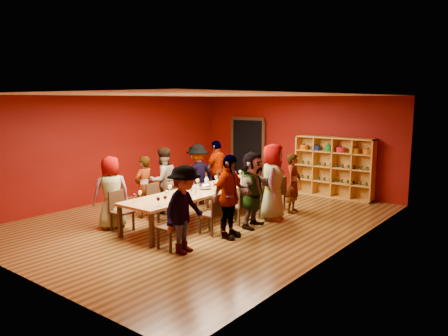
# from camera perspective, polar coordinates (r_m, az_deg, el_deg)

# --- Properties ---
(room_shell) EXTENTS (7.10, 9.10, 3.04)m
(room_shell) POSITION_cam_1_polar(r_m,az_deg,el_deg) (10.42, -2.60, 1.25)
(room_shell) COLOR #523615
(room_shell) RESTS_ON ground
(tasting_table) EXTENTS (1.10, 4.50, 0.75)m
(tasting_table) POSITION_cam_1_polar(r_m,az_deg,el_deg) (10.55, -2.57, -3.07)
(tasting_table) COLOR tan
(tasting_table) RESTS_ON ground
(doorway) EXTENTS (1.40, 0.17, 2.30)m
(doorway) POSITION_cam_1_polar(r_m,az_deg,el_deg) (15.04, 3.21, 2.16)
(doorway) COLOR black
(doorway) RESTS_ON ground
(shelving_unit) EXTENTS (2.40, 0.40, 1.80)m
(shelving_unit) POSITION_cam_1_polar(r_m,az_deg,el_deg) (13.40, 14.20, 0.47)
(shelving_unit) COLOR #BE832A
(shelving_unit) RESTS_ON ground
(chair_person_left_0) EXTENTS (0.42, 0.42, 0.89)m
(chair_person_left_0) POSITION_cam_1_polar(r_m,az_deg,el_deg) (10.00, -13.48, -5.18)
(chair_person_left_0) COLOR black
(chair_person_left_0) RESTS_ON ground
(person_left_0) EXTENTS (0.73, 0.92, 1.65)m
(person_left_0) POSITION_cam_1_polar(r_m,az_deg,el_deg) (10.14, -14.53, -3.10)
(person_left_0) COLOR #15173B
(person_left_0) RESTS_ON ground
(chair_person_left_1) EXTENTS (0.42, 0.42, 0.89)m
(chair_person_left_1) POSITION_cam_1_polar(r_m,az_deg,el_deg) (10.69, -8.89, -4.13)
(chair_person_left_1) COLOR black
(chair_person_left_1) RESTS_ON ground
(person_left_1) EXTENTS (0.44, 0.58, 1.53)m
(person_left_1) POSITION_cam_1_polar(r_m,az_deg,el_deg) (10.93, -10.42, -2.44)
(person_left_1) COLOR silver
(person_left_1) RESTS_ON ground
(chair_person_left_2) EXTENTS (0.42, 0.42, 0.89)m
(chair_person_left_2) POSITION_cam_1_polar(r_m,az_deg,el_deg) (11.08, -6.70, -3.62)
(chair_person_left_2) COLOR black
(chair_person_left_2) RESTS_ON ground
(person_left_2) EXTENTS (0.62, 0.90, 1.70)m
(person_left_2) POSITION_cam_1_polar(r_m,az_deg,el_deg) (11.25, -7.98, -1.62)
(person_left_2) COLOR #141D38
(person_left_2) RESTS_ON ground
(chair_person_left_3) EXTENTS (0.42, 0.42, 0.89)m
(chair_person_left_3) POSITION_cam_1_polar(r_m,az_deg,el_deg) (11.96, -2.56, -2.63)
(chair_person_left_3) COLOR black
(chair_person_left_3) RESTS_ON ground
(person_left_3) EXTENTS (0.61, 1.14, 1.68)m
(person_left_3) POSITION_cam_1_polar(r_m,az_deg,el_deg) (12.06, -3.46, -0.88)
(person_left_3) COLOR #121A34
(person_left_3) RESTS_ON ground
(chair_person_left_4) EXTENTS (0.42, 0.42, 0.89)m
(chair_person_left_4) POSITION_cam_1_polar(r_m,az_deg,el_deg) (12.62, -0.01, -2.02)
(chair_person_left_4) COLOR black
(chair_person_left_4) RESTS_ON ground
(person_left_4) EXTENTS (0.49, 1.03, 1.73)m
(person_left_4) POSITION_cam_1_polar(r_m,az_deg,el_deg) (12.71, -0.90, -0.25)
(person_left_4) COLOR #131936
(person_left_4) RESTS_ON ground
(chair_person_right_0) EXTENTS (0.42, 0.42, 0.89)m
(chair_person_right_0) POSITION_cam_1_polar(r_m,az_deg,el_deg) (8.58, -6.67, -7.34)
(chair_person_right_0) COLOR black
(chair_person_right_0) RESTS_ON ground
(person_right_0) EXTENTS (0.59, 1.14, 1.69)m
(person_right_0) POSITION_cam_1_polar(r_m,az_deg,el_deg) (8.28, -5.19, -5.41)
(person_right_0) COLOR #4A4A4F
(person_right_0) RESTS_ON ground
(chair_person_right_1) EXTENTS (0.42, 0.42, 0.89)m
(chair_person_right_1) POSITION_cam_1_polar(r_m,az_deg,el_deg) (9.46, -1.38, -5.74)
(chair_person_right_1) COLOR black
(chair_person_right_1) RESTS_ON ground
(person_right_1) EXTENTS (0.52, 1.06, 1.77)m
(person_right_1) POSITION_cam_1_polar(r_m,az_deg,el_deg) (9.12, 0.64, -3.77)
(person_right_1) COLOR #515055
(person_right_1) RESTS_ON ground
(chair_person_right_2) EXTENTS (0.42, 0.42, 0.89)m
(chair_person_right_2) POSITION_cam_1_polar(r_m,az_deg,el_deg) (10.21, 2.12, -4.64)
(chair_person_right_2) COLOR black
(chair_person_right_2) RESTS_ON ground
(person_right_2) EXTENTS (0.71, 1.67, 1.74)m
(person_right_2) POSITION_cam_1_polar(r_m,az_deg,el_deg) (9.93, 3.78, -2.83)
(person_right_2) COLOR #131734
(person_right_2) RESTS_ON ground
(chair_person_right_3) EXTENTS (0.42, 0.42, 0.89)m
(chair_person_right_3) POSITION_cam_1_polar(r_m,az_deg,el_deg) (10.88, 4.71, -3.82)
(chair_person_right_3) COLOR black
(chair_person_right_3) RESTS_ON ground
(person_right_3) EXTENTS (0.82, 1.03, 1.85)m
(person_right_3) POSITION_cam_1_polar(r_m,az_deg,el_deg) (10.61, 6.37, -1.81)
(person_right_3) COLOR #16173C
(person_right_3) RESTS_ON ground
(chair_person_right_4) EXTENTS (0.42, 0.42, 0.89)m
(chair_person_right_4) POSITION_cam_1_polar(r_m,az_deg,el_deg) (11.62, 7.13, -3.04)
(chair_person_right_4) COLOR black
(chair_person_right_4) RESTS_ON ground
(person_right_4) EXTENTS (0.50, 0.62, 1.53)m
(person_right_4) POSITION_cam_1_polar(r_m,az_deg,el_deg) (11.35, 9.05, -1.98)
(person_right_4) COLOR #515257
(person_right_4) RESTS_ON ground
(wine_glass_0) EXTENTS (0.08, 0.08, 0.20)m
(wine_glass_0) POSITION_cam_1_polar(r_m,az_deg,el_deg) (8.94, -8.59, -4.07)
(wine_glass_0) COLOR white
(wine_glass_0) RESTS_ON tasting_table
(wine_glass_1) EXTENTS (0.07, 0.07, 0.18)m
(wine_glass_1) POSITION_cam_1_polar(r_m,az_deg,el_deg) (11.47, -0.42, -1.16)
(wine_glass_1) COLOR white
(wine_glass_1) RESTS_ON tasting_table
(wine_glass_2) EXTENTS (0.08, 0.08, 0.19)m
(wine_glass_2) POSITION_cam_1_polar(r_m,az_deg,el_deg) (10.38, -1.25, -2.21)
(wine_glass_2) COLOR white
(wine_glass_2) RESTS_ON tasting_table
(wine_glass_3) EXTENTS (0.07, 0.07, 0.19)m
(wine_glass_3) POSITION_cam_1_polar(r_m,az_deg,el_deg) (11.72, 4.45, -0.96)
(wine_glass_3) COLOR white
(wine_glass_3) RESTS_ON tasting_table
(wine_glass_4) EXTENTS (0.07, 0.07, 0.18)m
(wine_glass_4) POSITION_cam_1_polar(r_m,az_deg,el_deg) (11.37, -1.05, -1.25)
(wine_glass_4) COLOR white
(wine_glass_4) RESTS_ON tasting_table
(wine_glass_5) EXTENTS (0.08, 0.08, 0.19)m
(wine_glass_5) POSITION_cam_1_polar(r_m,az_deg,el_deg) (10.77, -0.90, -1.77)
(wine_glass_5) COLOR white
(wine_glass_5) RESTS_ON tasting_table
(wine_glass_6) EXTENTS (0.07, 0.07, 0.18)m
(wine_glass_6) POSITION_cam_1_polar(r_m,az_deg,el_deg) (11.58, 1.24, -1.08)
(wine_glass_6) COLOR white
(wine_glass_6) RESTS_ON tasting_table
(wine_glass_7) EXTENTS (0.08, 0.08, 0.19)m
(wine_glass_7) POSITION_cam_1_polar(r_m,az_deg,el_deg) (12.21, 2.11, -0.52)
(wine_glass_7) COLOR white
(wine_glass_7) RESTS_ON tasting_table
(wine_glass_8) EXTENTS (0.09, 0.09, 0.22)m
(wine_glass_8) POSITION_cam_1_polar(r_m,az_deg,el_deg) (10.03, -7.12, -2.54)
(wine_glass_8) COLOR white
(wine_glass_8) RESTS_ON tasting_table
(wine_glass_9) EXTENTS (0.08, 0.08, 0.19)m
(wine_glass_9) POSITION_cam_1_polar(r_m,az_deg,el_deg) (12.01, 1.50, -0.67)
(wine_glass_9) COLOR white
(wine_glass_9) RESTS_ON tasting_table
(wine_glass_10) EXTENTS (0.08, 0.08, 0.19)m
(wine_glass_10) POSITION_cam_1_polar(r_m,az_deg,el_deg) (9.59, -7.49, -3.20)
(wine_glass_10) COLOR white
(wine_glass_10) RESTS_ON tasting_table
(wine_glass_11) EXTENTS (0.09, 0.09, 0.22)m
(wine_glass_11) POSITION_cam_1_polar(r_m,az_deg,el_deg) (10.80, -3.49, -1.65)
(wine_glass_11) COLOR white
(wine_glass_11) RESTS_ON tasting_table
(wine_glass_12) EXTENTS (0.08, 0.08, 0.20)m
(wine_glass_12) POSITION_cam_1_polar(r_m,az_deg,el_deg) (9.07, -7.71, -3.89)
(wine_glass_12) COLOR white
(wine_glass_12) RESTS_ON tasting_table
(wine_glass_13) EXTENTS (0.07, 0.07, 0.18)m
(wine_glass_13) POSITION_cam_1_polar(r_m,az_deg,el_deg) (9.55, -5.20, -3.25)
(wine_glass_13) COLOR white
(wine_glass_13) RESTS_ON tasting_table
(wine_glass_14) EXTENTS (0.08, 0.08, 0.19)m
(wine_glass_14) POSITION_cam_1_polar(r_m,az_deg,el_deg) (10.18, -7.02, -2.48)
(wine_glass_14) COLOR white
(wine_glass_14) RESTS_ON tasting_table
(wine_glass_15) EXTENTS (0.08, 0.08, 0.19)m
(wine_glass_15) POSITION_cam_1_polar(r_m,az_deg,el_deg) (9.38, -11.63, -3.59)
(wine_glass_15) COLOR white
(wine_glass_15) RESTS_ON tasting_table
(wine_glass_16) EXTENTS (0.08, 0.08, 0.21)m
(wine_glass_16) POSITION_cam_1_polar(r_m,az_deg,el_deg) (10.60, -4.08, -1.93)
(wine_glass_16) COLOR white
(wine_glass_16) RESTS_ON tasting_table
(wine_glass_17) EXTENTS (0.08, 0.08, 0.19)m
(wine_glass_17) POSITION_cam_1_polar(r_m,az_deg,el_deg) (10.30, -1.55, -2.31)
(wine_glass_17) COLOR white
(wine_glass_17) RESTS_ON tasting_table
(wine_glass_18) EXTENTS (0.08, 0.08, 0.20)m
(wine_glass_18) POSITION_cam_1_polar(r_m,az_deg,el_deg) (11.04, 2.02, -1.48)
(wine_glass_18) COLOR white
(wine_glass_18) RESTS_ON tasting_table
(wine_glass_19) EXTENTS (0.07, 0.07, 0.18)m
(wine_glass_19) POSITION_cam_1_polar(r_m,az_deg,el_deg) (11.86, 4.60, -0.88)
(wine_glass_19) COLOR white
(wine_glass_19) RESTS_ON tasting_table
(wine_glass_20) EXTENTS (0.09, 0.09, 0.22)m
(wine_glass_20) POSITION_cam_1_polar(r_m,az_deg,el_deg) (9.70, -4.33, -2.90)
(wine_glass_20) COLOR white
(wine_glass_20) RESTS_ON tasting_table
(wine_glass_21) EXTENTS (0.08, 0.08, 0.21)m
(wine_glass_21) POSITION_cam_1_polar(r_m,az_deg,el_deg) (10.93, 1.60, -1.56)
(wine_glass_21) COLOR white
(wine_glass_21) RESTS_ON tasting_table
(wine_glass_22) EXTENTS (0.07, 0.07, 0.18)m
(wine_glass_22) POSITION_cam_1_polar(r_m,az_deg,el_deg) (10.17, -4.52, -2.50)
(wine_glass_22) COLOR white
(wine_glass_22) RESTS_ON tasting_table
(wine_glass_23) EXTENTS (0.08, 0.08, 0.21)m
(wine_glass_23) POSITION_cam_1_polar(r_m,az_deg,el_deg) (9.59, -10.92, -3.22)
(wine_glass_23) COLOR white
(wine_glass_23) RESTS_ON tasting_table
(spittoon_bowl) EXTENTS (0.31, 0.31, 0.17)m
(spittoon_bowl) POSITION_cam_1_polar(r_m,az_deg,el_deg) (10.56, -2.47, -2.37)
(spittoon_bowl) COLOR silver
(spittoon_bowl) RESTS_ON tasting_table
(carafe_a) EXTENTS (0.11, 0.11, 0.27)m
(carafe_a) POSITION_cam_1_polar(r_m,az_deg,el_deg) (10.71, -2.30, -1.95)
(carafe_a) COLOR white
(carafe_a) RESTS_ON tasting_table
(carafe_b) EXTENTS (0.10, 0.10, 0.23)m
(carafe_b) POSITION_cam_1_polar(r_m,az_deg,el_deg) (9.98, -3.81, -2.87)
(carafe_b) COLOR white
(carafe_b) RESTS_ON tasting_table
(wine_bottle) EXTENTS (0.09, 0.09, 0.28)m
(wine_bottle) POSITION_cam_1_polar(r_m,az_deg,el_deg) (11.70, 2.50, -1.10)
(wine_bottle) COLOR #153A1C
(wine_bottle) RESTS_ON tasting_table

